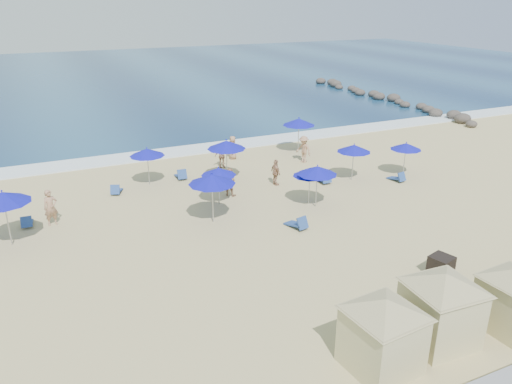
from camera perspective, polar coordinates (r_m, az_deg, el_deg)
ground at (r=24.91m, az=6.36°, el=-4.24°), size 160.00×160.00×0.00m
ocean at (r=75.81m, az=-15.90°, el=12.53°), size 160.00×80.00×0.06m
surf_line at (r=38.11m, az=-5.65°, el=5.03°), size 160.00×2.50×0.08m
rock_jetty at (r=57.70m, az=14.42°, el=10.42°), size 2.56×26.66×0.96m
trash_bin at (r=22.06m, az=20.38°, el=-7.91°), size 1.05×1.05×0.85m
cabana_0 at (r=15.95m, az=14.38°, el=-14.51°), size 4.30×4.30×2.71m
cabana_1 at (r=17.59m, az=20.53°, el=-11.39°), size 4.46×4.46×2.80m
umbrella_1 at (r=24.99m, az=-26.96°, el=-0.56°), size 2.40×2.40×2.73m
umbrella_2 at (r=24.72m, az=-5.06°, el=1.49°), size 2.37×2.37×2.70m
umbrella_3 at (r=30.55m, az=-12.35°, el=4.46°), size 2.10×2.10×2.39m
umbrella_4 at (r=27.12m, az=-4.31°, el=2.34°), size 1.92×1.92×2.18m
umbrella_5 at (r=27.21m, az=6.17°, el=2.23°), size 1.87×1.87×2.13m
umbrella_6 at (r=30.50m, az=-3.40°, el=5.42°), size 2.37×2.37×2.70m
umbrella_7 at (r=26.80m, az=7.02°, el=2.48°), size 2.13×2.13×2.43m
umbrella_8 at (r=36.47m, az=4.92°, el=7.99°), size 2.33×2.33×2.66m
umbrella_9 at (r=31.30m, az=11.13°, el=4.93°), size 2.08×2.08×2.37m
umbrella_10 at (r=33.00m, az=16.78°, el=5.02°), size 1.95×1.95×2.22m
beach_chair_0 at (r=27.47m, az=-24.71°, el=-3.15°), size 0.58×1.20×0.65m
beach_chair_1 at (r=30.17m, az=-15.69°, el=0.22°), size 0.91×1.29×0.65m
beach_chair_2 at (r=31.81m, az=-8.57°, el=1.94°), size 0.64×1.32×0.71m
beach_chair_3 at (r=24.84m, az=4.80°, el=-3.63°), size 0.85×1.39×0.71m
beach_chair_4 at (r=31.04m, az=7.70°, el=1.50°), size 0.60×1.34×0.74m
beach_chair_5 at (r=32.27m, az=15.89°, el=1.59°), size 0.69×1.26×0.66m
beachgoer_0 at (r=26.91m, az=-22.42°, el=-1.65°), size 0.76×0.59×1.86m
beachgoer_1 at (r=28.68m, az=-3.08°, el=1.19°), size 1.01×1.01×1.65m
beachgoer_2 at (r=30.23m, az=2.27°, el=2.25°), size 0.45×0.97×1.61m
beachgoer_3 at (r=34.60m, az=5.46°, el=4.89°), size 1.07×1.38×1.87m
beachgoer_4 at (r=35.30m, az=-2.69°, el=5.11°), size 0.64×0.87×1.65m
beachgoer_5 at (r=33.51m, az=-3.96°, el=4.13°), size 0.96×0.46×1.59m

